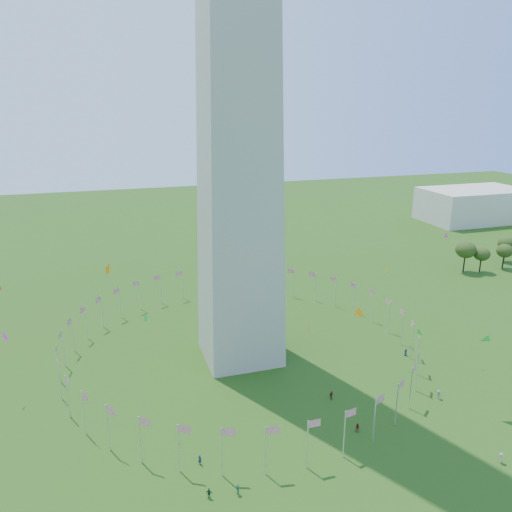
% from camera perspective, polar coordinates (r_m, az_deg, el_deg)
% --- Properties ---
extents(flag_ring, '(80.24, 80.24, 9.00)m').
position_cam_1_polar(flag_ring, '(118.66, -1.82, -9.34)').
color(flag_ring, silver).
rests_on(flag_ring, ground).
extents(gov_building_east_a, '(50.00, 30.00, 16.00)m').
position_cam_1_polar(gov_building_east_a, '(274.20, 23.59, 5.39)').
color(gov_building_east_a, beige).
rests_on(gov_building_east_a, ground).
extents(crowd, '(109.62, 77.79, 1.94)m').
position_cam_1_polar(crowd, '(86.45, 17.05, -24.65)').
color(crowd, '#292929').
rests_on(crowd, ground).
extents(kites_aloft, '(99.67, 73.97, 33.27)m').
position_cam_1_polar(kites_aloft, '(92.59, 15.16, -6.09)').
color(kites_aloft, green).
rests_on(kites_aloft, ground).
extents(tree_line_east, '(53.46, 15.39, 10.96)m').
position_cam_1_polar(tree_line_east, '(203.70, 27.07, 0.29)').
color(tree_line_east, '#38501A').
rests_on(tree_line_east, ground).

